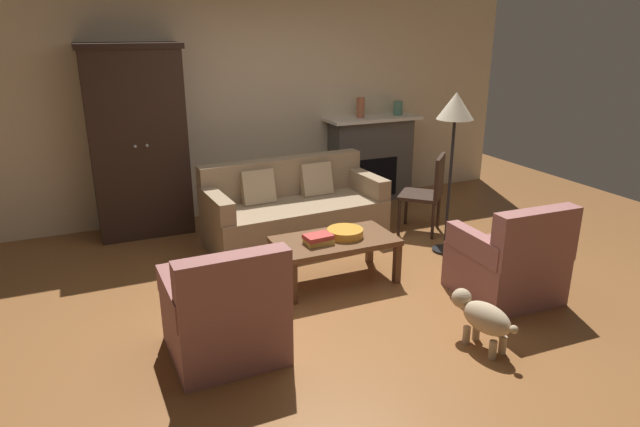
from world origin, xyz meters
The scene contains 15 objects.
ground_plane centered at (0.00, 0.00, 0.00)m, with size 9.60×9.60×0.00m, color brown.
back_wall centered at (0.00, 2.55, 1.40)m, with size 7.20×0.10×2.80m, color beige.
fireplace centered at (1.55, 2.30, 0.57)m, with size 1.26×0.48×1.12m.
armoire centered at (-1.40, 2.22, 1.05)m, with size 1.06×0.57×2.08m.
couch centered at (0.06, 1.31, 0.32)m, with size 1.96×0.96×0.86m.
coffee_table centered at (0.02, 0.17, 0.37)m, with size 1.10×0.60×0.42m.
fruit_bowl centered at (0.12, 0.18, 0.46)m, with size 0.33×0.33×0.08m, color orange.
book_stack centered at (-0.17, 0.12, 0.46)m, with size 0.25×0.19×0.09m.
mantel_vase_terracotta centered at (1.37, 2.28, 1.25)m, with size 0.11×0.11×0.26m, color #A86042.
mantel_vase_jade centered at (1.93, 2.28, 1.21)m, with size 0.12×0.12×0.18m, color slate.
armchair_near_left centered at (-1.21, -0.63, 0.32)m, with size 0.79×0.79×0.88m.
armchair_near_right centered at (1.25, -0.73, 0.32)m, with size 0.80×0.79×0.88m.
side_chair_wooden centered at (1.52, 0.90, 0.51)m, with size 0.62×0.62×0.90m.
floor_lamp centered at (1.38, 0.35, 1.42)m, with size 0.36×0.36×1.65m.
dog centered at (0.53, -1.27, 0.25)m, with size 0.27×0.57×0.39m.
Camera 1 is at (-2.00, -4.07, 2.26)m, focal length 31.20 mm.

